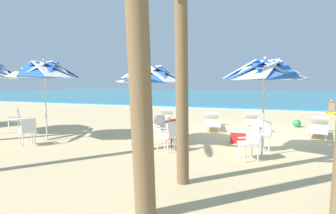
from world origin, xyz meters
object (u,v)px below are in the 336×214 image
object	(u,v)px
sun_lounger_0	(318,128)
plastic_chair_1	(263,134)
beach_umbrella_0	(265,71)
beach_umbrella_1	(150,75)
plastic_chair_5	(28,130)
beach_ball	(297,123)
sun_lounger_1	(255,122)
plastic_chair_3	(168,135)
sun_lounger_3	(162,117)
beach_umbrella_2	(44,71)
sun_lounger_2	(212,122)
beachgoer_seated	(331,109)
plastic_chair_4	(161,126)
plastic_chair_6	(15,118)
cooler_box	(238,137)
plastic_chair_2	(175,130)
plastic_chair_0	(251,141)

from	to	relation	value
sun_lounger_0	plastic_chair_1	bearing A→B (deg)	-123.97
beach_umbrella_0	beach_umbrella_1	bearing A→B (deg)	175.57
plastic_chair_5	beach_ball	size ratio (longest dim) A/B	2.59
sun_lounger_1	sun_lounger_0	bearing A→B (deg)	-20.31
plastic_chair_3	sun_lounger_3	bearing A→B (deg)	111.00
plastic_chair_1	beach_umbrella_2	world-z (taller)	beach_umbrella_2
sun_lounger_2	beachgoer_seated	size ratio (longest dim) A/B	2.40
beach_umbrella_2	plastic_chair_5	world-z (taller)	beach_umbrella_2
plastic_chair_4	beach_ball	world-z (taller)	plastic_chair_4
plastic_chair_1	plastic_chair_6	distance (m)	9.62
sun_lounger_3	sun_lounger_2	bearing A→B (deg)	-18.06
plastic_chair_3	plastic_chair_4	xyz separation A→B (m)	(-0.64, 1.23, 0.00)
plastic_chair_3	plastic_chair_4	bearing A→B (deg)	117.51
sun_lounger_2	cooler_box	size ratio (longest dim) A/B	4.44
plastic_chair_2	sun_lounger_1	xyz separation A→B (m)	(2.40, 4.04, -0.22)
sun_lounger_0	sun_lounger_2	distance (m)	4.03
plastic_chair_2	plastic_chair_1	bearing A→B (deg)	3.96
plastic_chair_4	beach_umbrella_2	world-z (taller)	beach_umbrella_2
beach_umbrella_1	plastic_chair_0	bearing A→B (deg)	-13.22
plastic_chair_2	sun_lounger_1	distance (m)	4.71
beach_umbrella_2	sun_lounger_3	bearing A→B (deg)	63.73
beach_umbrella_2	beach_umbrella_1	bearing A→B (deg)	7.07
plastic_chair_4	beach_ball	size ratio (longest dim) A/B	2.59
beach_umbrella_0	sun_lounger_2	world-z (taller)	beach_umbrella_0
plastic_chair_1	sun_lounger_1	size ratio (longest dim) A/B	0.39
sun_lounger_3	cooler_box	size ratio (longest dim) A/B	4.36
beach_ball	sun_lounger_2	bearing A→B (deg)	-158.01
sun_lounger_0	sun_lounger_2	world-z (taller)	same
plastic_chair_4	sun_lounger_0	distance (m)	5.96
plastic_chair_0	plastic_chair_6	size ratio (longest dim) A/B	1.00
sun_lounger_3	cooler_box	xyz separation A→B (m)	(3.80, -3.29, -0.08)
cooler_box	beach_ball	world-z (taller)	cooler_box
plastic_chair_0	sun_lounger_1	bearing A→B (deg)	88.88
plastic_chair_4	sun_lounger_1	world-z (taller)	plastic_chair_4
plastic_chair_0	sun_lounger_2	distance (m)	4.69
sun_lounger_1	cooler_box	xyz separation A→B (m)	(-0.53, -3.05, -0.08)
plastic_chair_3	plastic_chair_5	size ratio (longest dim) A/B	1.00
sun_lounger_1	sun_lounger_2	world-z (taller)	same
plastic_chair_0	sun_lounger_0	xyz separation A→B (m)	(2.35, 4.14, -0.22)
beach_umbrella_0	plastic_chair_1	world-z (taller)	beach_umbrella_0
plastic_chair_0	plastic_chair_3	distance (m)	2.29
beach_umbrella_2	plastic_chair_6	xyz separation A→B (m)	(-2.64, 1.17, -1.87)
plastic_chair_5	plastic_chair_3	bearing A→B (deg)	8.89
plastic_chair_0	beach_umbrella_2	bearing A→B (deg)	177.70
sun_lounger_2	beachgoer_seated	world-z (taller)	beachgoer_seated
plastic_chair_5	beach_ball	bearing A→B (deg)	36.68
plastic_chair_0	plastic_chair_5	size ratio (longest dim) A/B	1.00
plastic_chair_2	plastic_chair_5	bearing A→B (deg)	-161.42
plastic_chair_3	plastic_chair_5	xyz separation A→B (m)	(-4.38, -0.69, 0.00)
sun_lounger_1	beach_ball	xyz separation A→B (m)	(1.74, 0.82, -0.11)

